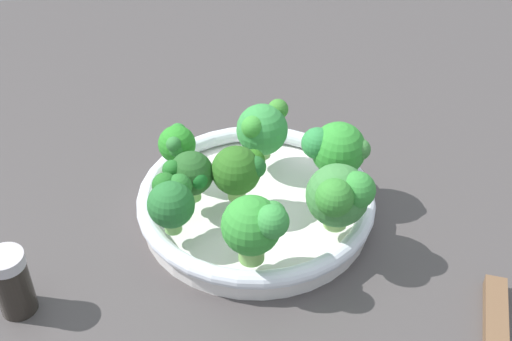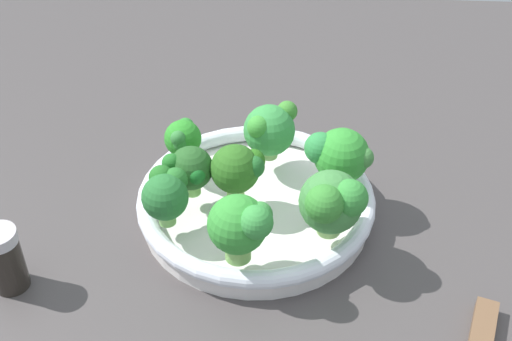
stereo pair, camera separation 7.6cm
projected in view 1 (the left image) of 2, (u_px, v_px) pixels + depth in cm
name	position (u px, v px, depth cm)	size (l,w,h in cm)	color
ground_plane	(278.00, 241.00, 79.01)	(130.00, 130.00, 2.50)	#454040
bowl	(256.00, 203.00, 79.52)	(27.60, 27.60, 3.65)	white
broccoli_floret_0	(340.00, 196.00, 70.78)	(7.79, 7.05, 7.96)	#93C267
broccoli_floret_1	(177.00, 145.00, 79.40)	(5.20, 4.41, 5.87)	#8EC85B
broccoli_floret_2	(336.00, 149.00, 77.88)	(6.35, 7.83, 7.20)	#95DA70
broccoli_floret_3	(255.00, 225.00, 67.13)	(6.12, 6.67, 7.92)	#7AB253
broccoli_floret_4	(239.00, 170.00, 75.19)	(5.55, 6.10, 6.67)	#94C761
broccoli_floret_5	(191.00, 174.00, 75.13)	(5.11, 5.58, 6.09)	#93D86B
broccoli_floret_6	(171.00, 201.00, 71.40)	(5.88, 5.04, 6.13)	#7FB95D
broccoli_floret_7	(262.00, 129.00, 81.23)	(6.20, 6.37, 6.93)	#80B060
pepper_shaker	(12.00, 283.00, 67.18)	(3.83, 3.83, 7.58)	black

